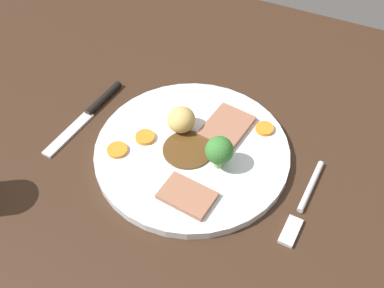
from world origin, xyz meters
The scene contains 12 objects.
dining_table centered at (0.00, 0.00, 1.80)cm, with size 120.00×84.00×3.60cm, color #382316.
dinner_plate centered at (3.14, 3.00, 4.30)cm, with size 29.32×29.32×1.40cm, color white.
gravy_pool centered at (3.57, 3.60, 5.15)cm, with size 7.49×7.49×0.30cm, color #563819.
meat_slice_main centered at (0.35, 11.31, 5.40)cm, with size 7.31×4.88×0.80cm, color #9E664C.
meat_slice_under centered at (0.46, -3.04, 5.40)cm, with size 8.04×6.12×0.80cm, color #9E664C.
roast_potato_left centered at (6.34, 0.11, 6.97)cm, with size 4.24×4.40×3.95cm, color #D8B260.
carrot_coin_front centered at (13.01, 8.16, 5.25)cm, with size 3.08×3.08×0.49cm, color orange.
carrot_coin_back centered at (10.47, 4.20, 5.28)cm, with size 2.98×2.98×0.57cm, color orange.
carrot_coin_side centered at (-5.44, -5.19, 5.29)cm, with size 2.82×2.82×0.57cm, color orange.
broccoli_floret centered at (-1.67, 4.28, 8.18)cm, with size 4.07×4.07×5.34cm.
fork centered at (-14.69, 4.89, 3.99)cm, with size 2.28×15.31×0.90cm.
knife centered at (21.95, 1.83, 4.05)cm, with size 3.27×18.55×1.20cm.
Camera 1 is at (-16.02, 44.12, 57.77)cm, focal length 43.48 mm.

